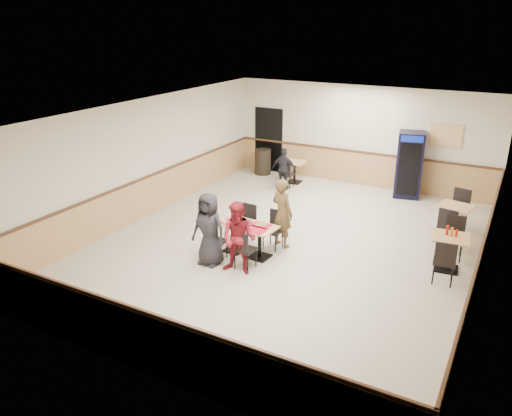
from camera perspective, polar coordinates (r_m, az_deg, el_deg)
The scene contains 20 objects.
ground at distance 11.41m, azimuth 3.79°, elevation -4.13°, with size 10.00×10.00×0.00m, color beige.
room_shell at distance 12.94m, azimuth 15.84°, elevation 0.94°, with size 10.00×10.00×10.00m.
main_table at distance 10.74m, azimuth -1.03°, elevation -3.05°, with size 1.33×0.73×0.69m.
main_chairs at distance 10.77m, azimuth -1.23°, elevation -3.11°, with size 1.24×1.58×0.88m.
diner_woman_left at distance 10.26m, azimuth -5.39°, elevation -2.44°, with size 0.76×0.49×1.55m, color black.
diner_woman_right at distance 9.87m, azimuth -1.98°, elevation -3.49°, with size 0.73×0.57×1.50m, color maroon.
diner_man_opposite at distance 11.03m, azimuth 3.00°, elevation -0.57°, with size 0.57×0.38×1.57m, color brown.
lone_diner at distance 14.81m, azimuth 3.22°, elevation 4.46°, with size 0.74×0.31×1.27m, color black.
tabletop_clutter at distance 10.62m, azimuth -1.28°, elevation -1.85°, with size 1.12×0.58×0.12m.
side_table_near at distance 10.80m, azimuth 21.26°, elevation -4.25°, with size 0.76×0.76×0.74m.
side_table_near_chair_south at distance 10.27m, azimuth 20.75°, elevation -5.63°, with size 0.43×0.43×0.94m, color black, non-canonical shape.
side_table_near_chair_north at distance 11.35m, azimuth 21.69°, elevation -3.22°, with size 0.43×0.43×0.94m, color black, non-canonical shape.
side_table_far at distance 12.43m, azimuth 21.69°, elevation -0.90°, with size 0.85×0.85×0.77m.
side_table_far_chair_south at distance 11.87m, azimuth 21.25°, elevation -2.00°, with size 0.45×0.45×0.98m, color black, non-canonical shape.
side_table_far_chair_north at distance 13.02m, azimuth 22.06°, elevation -0.11°, with size 0.45×0.45×0.98m, color black, non-canonical shape.
condiment_caddy at distance 10.72m, azimuth 21.37°, elevation -2.49°, with size 0.23×0.06×0.20m.
back_table at distance 15.53m, azimuth 4.43°, elevation 4.51°, with size 0.66×0.66×0.68m.
back_table_chair_lone at distance 15.06m, azimuth 3.57°, elevation 3.92°, with size 0.40×0.40×0.86m, color black, non-canonical shape.
pepsi_cooler at distance 14.79m, azimuth 17.09°, elevation 4.76°, with size 0.84×0.84×1.87m.
trash_bin at distance 16.39m, azimuth 0.79°, elevation 5.31°, with size 0.52×0.52×0.83m, color black.
Camera 1 is at (4.27, -9.41, 4.83)m, focal length 35.00 mm.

